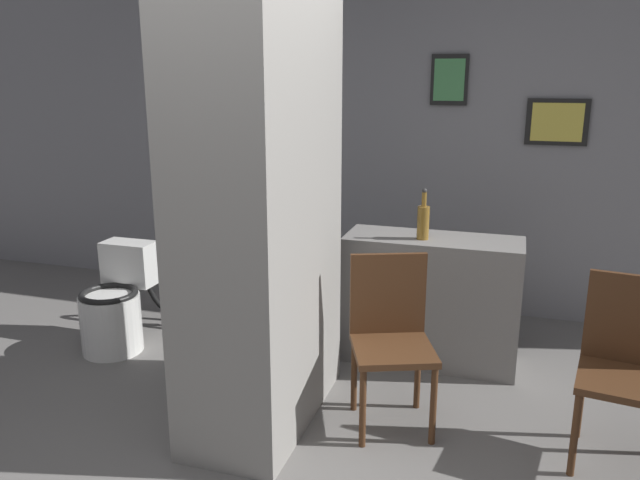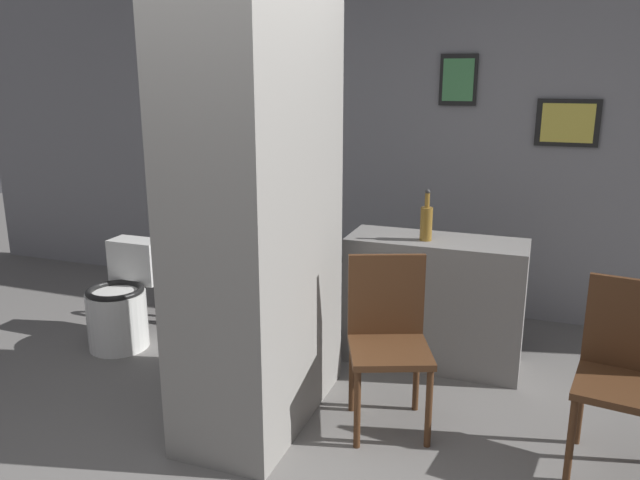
% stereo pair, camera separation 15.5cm
% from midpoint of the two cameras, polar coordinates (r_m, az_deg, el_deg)
% --- Properties ---
extents(ground_plane, '(14.00, 14.00, 0.00)m').
position_cam_midpoint_polar(ground_plane, '(3.30, -10.01, -20.32)').
color(ground_plane, slate).
extents(wall_back, '(8.00, 0.09, 2.60)m').
position_cam_midpoint_polar(wall_back, '(5.20, 2.86, 8.41)').
color(wall_back, gray).
rests_on(wall_back, ground_plane).
extents(pillar_center, '(0.58, 1.17, 2.60)m').
position_cam_midpoint_polar(pillar_center, '(3.29, -6.83, 4.45)').
color(pillar_center, gray).
rests_on(pillar_center, ground_plane).
extents(counter_shelf, '(1.15, 0.44, 0.86)m').
position_cam_midpoint_polar(counter_shelf, '(4.24, 9.06, -5.43)').
color(counter_shelf, gray).
rests_on(counter_shelf, ground_plane).
extents(toilet, '(0.42, 0.58, 0.73)m').
position_cam_midpoint_polar(toilet, '(4.67, -19.12, -5.81)').
color(toilet, white).
rests_on(toilet, ground_plane).
extents(chair_near_pillar, '(0.55, 0.55, 0.94)m').
position_cam_midpoint_polar(chair_near_pillar, '(3.46, 5.20, -8.47)').
color(chair_near_pillar, '#4C2D19').
rests_on(chair_near_pillar, ground_plane).
extents(chair_by_doorway, '(0.48, 0.48, 0.94)m').
position_cam_midpoint_polar(chair_by_doorway, '(3.43, 25.02, -10.14)').
color(chair_by_doorway, '#4C2D19').
rests_on(chair_by_doorway, ground_plane).
extents(bicycle, '(1.77, 0.42, 0.76)m').
position_cam_midpoint_polar(bicycle, '(4.72, -7.63, -4.07)').
color(bicycle, black).
rests_on(bicycle, ground_plane).
extents(bottle_tall, '(0.08, 0.08, 0.33)m').
position_cam_midpoint_polar(bottle_tall, '(4.04, 8.33, 1.76)').
color(bottle_tall, olive).
rests_on(bottle_tall, counter_shelf).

